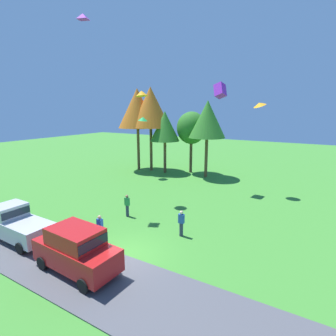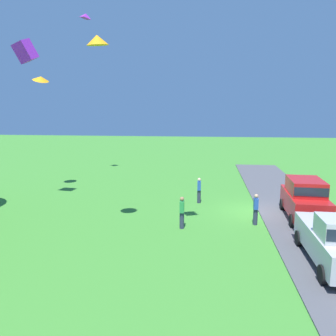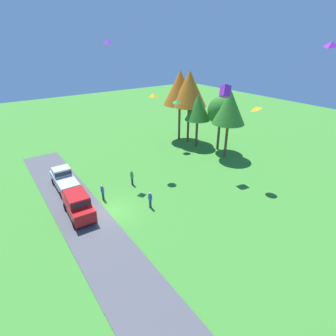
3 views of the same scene
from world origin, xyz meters
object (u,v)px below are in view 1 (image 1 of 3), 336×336
object	(u,v)px
person_on_lawn	(127,205)
tree_left_of_center	(165,127)
tree_far_left	(137,108)
kite_delta_over_trees	(142,93)
kite_delta_near_flag	(143,119)
tree_far_right	(151,108)
kite_diamond_high_right	(83,16)
person_beside_suv	(100,228)
tree_right_of_center	(207,120)
kite_delta_trailing_tail	(259,104)
kite_box_topmost	(220,90)
car_suv_mid_row	(76,248)
car_pickup_near_entrance	(16,223)
tree_lone_near	(191,128)
person_watching_sky	(181,223)

from	to	relation	value
person_on_lawn	tree_left_of_center	size ratio (longest dim) A/B	0.22
person_on_lawn	tree_far_left	bearing A→B (deg)	123.53
tree_left_of_center	kite_delta_over_trees	size ratio (longest dim) A/B	7.67
person_on_lawn	kite_delta_near_flag	xyz separation A→B (m)	(-6.15, 10.78, 6.01)
tree_far_right	kite_diamond_high_right	xyz separation A→B (m)	(3.54, -13.69, 6.25)
person_beside_suv	tree_right_of_center	world-z (taller)	tree_right_of_center
person_beside_suv	tree_left_of_center	distance (m)	19.23
kite_delta_over_trees	kite_diamond_high_right	bearing A→B (deg)	-122.75
kite_delta_trailing_tail	kite_box_topmost	bearing A→B (deg)	-164.88
car_suv_mid_row	person_on_lawn	bearing A→B (deg)	108.79
car_pickup_near_entrance	car_suv_mid_row	xyz separation A→B (m)	(5.87, -0.40, 0.19)
car_pickup_near_entrance	kite_delta_over_trees	xyz separation A→B (m)	(2.36, 10.16, 8.16)
kite_diamond_high_right	kite_delta_trailing_tail	distance (m)	16.18
tree_lone_near	kite_diamond_high_right	size ratio (longest dim) A/B	10.16
car_pickup_near_entrance	car_suv_mid_row	distance (m)	5.88
person_beside_suv	kite_delta_near_flag	size ratio (longest dim) A/B	1.50
tree_far_right	kite_box_topmost	bearing A→B (deg)	-20.13
tree_far_right	kite_delta_trailing_tail	bearing A→B (deg)	-11.77
car_pickup_near_entrance	person_beside_suv	xyz separation A→B (m)	(4.63, 2.44, -0.23)
car_suv_mid_row	tree_lone_near	xyz separation A→B (m)	(-4.36, 22.15, 4.38)
kite_box_topmost	tree_far_left	bearing A→B (deg)	164.05
car_pickup_near_entrance	tree_lone_near	bearing A→B (deg)	86.02
car_pickup_near_entrance	car_suv_mid_row	world-z (taller)	car_suv_mid_row
tree_far_left	tree_lone_near	world-z (taller)	tree_far_left
car_suv_mid_row	person_beside_suv	distance (m)	3.13
kite_delta_trailing_tail	tree_right_of_center	bearing A→B (deg)	152.61
person_beside_suv	car_pickup_near_entrance	bearing A→B (deg)	-152.22
person_watching_sky	kite_box_topmost	size ratio (longest dim) A/B	1.43
car_pickup_near_entrance	person_watching_sky	size ratio (longest dim) A/B	2.94
kite_diamond_high_right	kite_delta_over_trees	xyz separation A→B (m)	(2.36, 3.67, -5.18)
tree_right_of_center	person_on_lawn	bearing A→B (deg)	-92.05
tree_lone_near	kite_delta_over_trees	size ratio (longest dim) A/B	7.63
person_beside_suv	kite_box_topmost	world-z (taller)	kite_box_topmost
tree_right_of_center	tree_left_of_center	bearing A→B (deg)	-174.35
car_suv_mid_row	person_on_lawn	distance (m)	7.13
car_pickup_near_entrance	kite_delta_near_flag	bearing A→B (deg)	98.54
person_watching_sky	car_suv_mid_row	bearing A→B (deg)	-114.24
person_beside_suv	person_watching_sky	distance (m)	5.05
person_beside_suv	car_suv_mid_row	bearing A→B (deg)	-66.48
tree_lone_near	tree_left_of_center	bearing A→B (deg)	-148.71
tree_lone_near	kite_delta_near_flag	size ratio (longest dim) A/B	6.78
kite_box_topmost	person_beside_suv	bearing A→B (deg)	-99.58
tree_far_left	kite_box_topmost	size ratio (longest dim) A/B	8.93
kite_delta_trailing_tail	tree_far_right	bearing A→B (deg)	168.23
tree_left_of_center	tree_right_of_center	size ratio (longest dim) A/B	0.86
tree_far_right	tree_left_of_center	size ratio (longest dim) A/B	1.39
person_beside_suv	kite_delta_near_flag	bearing A→B (deg)	116.14
tree_far_right	kite_delta_over_trees	distance (m)	11.68
car_pickup_near_entrance	kite_delta_over_trees	size ratio (longest dim) A/B	4.97
person_watching_sky	person_on_lawn	bearing A→B (deg)	171.56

